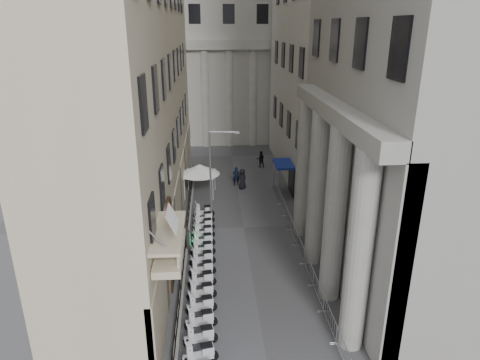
# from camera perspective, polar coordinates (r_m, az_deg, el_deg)

# --- Properties ---
(far_building) EXTENTS (22.00, 10.00, 30.00)m
(far_building) POSITION_cam_1_polar(r_m,az_deg,el_deg) (58.78, -1.74, 20.18)
(far_building) COLOR beige
(far_building) RESTS_ON ground
(iron_fence) EXTENTS (0.30, 28.00, 1.40)m
(iron_fence) POSITION_cam_1_polar(r_m,az_deg,el_deg) (32.42, -6.99, -7.43)
(iron_fence) COLOR black
(iron_fence) RESTS_ON ground
(blue_awning) EXTENTS (1.60, 3.00, 3.00)m
(blue_awning) POSITION_cam_1_polar(r_m,az_deg,el_deg) (40.17, 5.68, -1.79)
(blue_awning) COLOR navy
(blue_awning) RESTS_ON ground
(scooter_2) EXTENTS (1.48, 0.81, 1.50)m
(scooter_2) POSITION_cam_1_polar(r_m,az_deg,el_deg) (22.71, -5.19, -21.01)
(scooter_2) COLOR silver
(scooter_2) RESTS_ON ground
(scooter_3) EXTENTS (1.48, 0.81, 1.50)m
(scooter_3) POSITION_cam_1_polar(r_m,az_deg,el_deg) (23.66, -5.14, -19.04)
(scooter_3) COLOR silver
(scooter_3) RESTS_ON ground
(scooter_4) EXTENTS (1.48, 0.81, 1.50)m
(scooter_4) POSITION_cam_1_polar(r_m,az_deg,el_deg) (24.63, -5.09, -17.23)
(scooter_4) COLOR silver
(scooter_4) RESTS_ON ground
(scooter_5) EXTENTS (1.48, 0.81, 1.50)m
(scooter_5) POSITION_cam_1_polar(r_m,az_deg,el_deg) (25.62, -5.05, -15.56)
(scooter_5) COLOR silver
(scooter_5) RESTS_ON ground
(scooter_6) EXTENTS (1.48, 0.81, 1.50)m
(scooter_6) POSITION_cam_1_polar(r_m,az_deg,el_deg) (26.64, -5.01, -14.01)
(scooter_6) COLOR silver
(scooter_6) RESTS_ON ground
(scooter_7) EXTENTS (1.48, 0.81, 1.50)m
(scooter_7) POSITION_cam_1_polar(r_m,az_deg,el_deg) (27.67, -4.97, -12.58)
(scooter_7) COLOR silver
(scooter_7) RESTS_ON ground
(scooter_8) EXTENTS (1.48, 0.81, 1.50)m
(scooter_8) POSITION_cam_1_polar(r_m,az_deg,el_deg) (28.72, -4.94, -11.25)
(scooter_8) COLOR silver
(scooter_8) RESTS_ON ground
(scooter_9) EXTENTS (1.48, 0.81, 1.50)m
(scooter_9) POSITION_cam_1_polar(r_m,az_deg,el_deg) (29.78, -4.91, -10.01)
(scooter_9) COLOR silver
(scooter_9) RESTS_ON ground
(scooter_10) EXTENTS (1.48, 0.81, 1.50)m
(scooter_10) POSITION_cam_1_polar(r_m,az_deg,el_deg) (30.86, -4.88, -8.86)
(scooter_10) COLOR silver
(scooter_10) RESTS_ON ground
(scooter_11) EXTENTS (1.48, 0.81, 1.50)m
(scooter_11) POSITION_cam_1_polar(r_m,az_deg,el_deg) (31.95, -4.86, -7.79)
(scooter_11) COLOR silver
(scooter_11) RESTS_ON ground
(scooter_12) EXTENTS (1.48, 0.81, 1.50)m
(scooter_12) POSITION_cam_1_polar(r_m,az_deg,el_deg) (33.04, -4.83, -6.79)
(scooter_12) COLOR silver
(scooter_12) RESTS_ON ground
(scooter_13) EXTENTS (1.48, 0.81, 1.50)m
(scooter_13) POSITION_cam_1_polar(r_m,az_deg,el_deg) (34.15, -4.81, -5.86)
(scooter_13) COLOR silver
(scooter_13) RESTS_ON ground
(scooter_14) EXTENTS (1.48, 0.81, 1.50)m
(scooter_14) POSITION_cam_1_polar(r_m,az_deg,el_deg) (35.27, -4.79, -4.98)
(scooter_14) COLOR silver
(scooter_14) RESTS_ON ground
(barrier_1) EXTENTS (0.60, 2.40, 1.10)m
(barrier_1) POSITION_cam_1_polar(r_m,az_deg,el_deg) (24.09, 11.78, -18.62)
(barrier_1) COLOR #B1B3B9
(barrier_1) RESTS_ON ground
(barrier_2) EXTENTS (0.60, 2.40, 1.10)m
(barrier_2) POSITION_cam_1_polar(r_m,az_deg,el_deg) (26.01, 10.31, -15.24)
(barrier_2) COLOR #B1B3B9
(barrier_2) RESTS_ON ground
(barrier_3) EXTENTS (0.60, 2.40, 1.10)m
(barrier_3) POSITION_cam_1_polar(r_m,az_deg,el_deg) (28.02, 9.08, -12.32)
(barrier_3) COLOR #B1B3B9
(barrier_3) RESTS_ON ground
(barrier_4) EXTENTS (0.60, 2.40, 1.10)m
(barrier_4) POSITION_cam_1_polar(r_m,az_deg,el_deg) (30.11, 8.04, -9.80)
(barrier_4) COLOR #B1B3B9
(barrier_4) RESTS_ON ground
(barrier_5) EXTENTS (0.60, 2.40, 1.10)m
(barrier_5) POSITION_cam_1_polar(r_m,az_deg,el_deg) (32.25, 7.15, -7.60)
(barrier_5) COLOR #B1B3B9
(barrier_5) RESTS_ON ground
(barrier_6) EXTENTS (0.60, 2.40, 1.10)m
(barrier_6) POSITION_cam_1_polar(r_m,az_deg,el_deg) (34.44, 6.38, -5.68)
(barrier_6) COLOR #B1B3B9
(barrier_6) RESTS_ON ground
(barrier_7) EXTENTS (0.60, 2.40, 1.10)m
(barrier_7) POSITION_cam_1_polar(r_m,az_deg,el_deg) (36.67, 5.71, -3.99)
(barrier_7) COLOR #B1B3B9
(barrier_7) RESTS_ON ground
(barrier_8) EXTENTS (0.60, 2.40, 1.10)m
(barrier_8) POSITION_cam_1_polar(r_m,az_deg,el_deg) (38.94, 5.11, -2.50)
(barrier_8) COLOR #B1B3B9
(barrier_8) RESTS_ON ground
(security_tent) EXTENTS (3.63, 3.63, 2.95)m
(security_tent) POSITION_cam_1_polar(r_m,az_deg,el_deg) (39.12, -5.55, 1.46)
(security_tent) COLOR silver
(security_tent) RESTS_ON ground
(street_lamp) EXTENTS (2.39, 0.39, 7.32)m
(street_lamp) POSITION_cam_1_polar(r_m,az_deg,el_deg) (33.22, -3.53, 1.47)
(street_lamp) COLOR gray
(street_lamp) RESTS_ON ground
(info_kiosk) EXTENTS (0.43, 0.83, 1.68)m
(info_kiosk) POSITION_cam_1_polar(r_m,az_deg,el_deg) (30.04, -7.04, -7.96)
(info_kiosk) COLOR black
(info_kiosk) RESTS_ON ground
(pedestrian_a) EXTENTS (0.69, 0.47, 1.86)m
(pedestrian_a) POSITION_cam_1_polar(r_m,az_deg,el_deg) (41.72, -0.53, 0.52)
(pedestrian_a) COLOR black
(pedestrian_a) RESTS_ON ground
(pedestrian_b) EXTENTS (0.90, 0.71, 1.81)m
(pedestrian_b) POSITION_cam_1_polar(r_m,az_deg,el_deg) (47.17, 2.77, 2.80)
(pedestrian_b) COLOR black
(pedestrian_b) RESTS_ON ground
(pedestrian_c) EXTENTS (1.15, 1.10, 1.98)m
(pedestrian_c) POSITION_cam_1_polar(r_m,az_deg,el_deg) (40.77, 0.30, 0.14)
(pedestrian_c) COLOR black
(pedestrian_c) RESTS_ON ground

